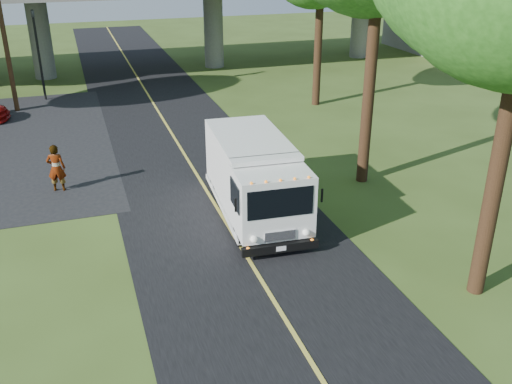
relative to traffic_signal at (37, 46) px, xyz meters
name	(u,v)px	position (x,y,z in m)	size (l,w,h in m)	color
ground	(306,355)	(6.00, -26.00, -3.20)	(120.00, 120.00, 0.00)	#384D1B
road	(206,190)	(6.00, -16.00, -3.19)	(7.00, 90.00, 0.02)	black
lane_line	(206,189)	(6.00, -16.00, -3.17)	(0.12, 90.00, 0.01)	gold
overpass	(128,6)	(6.00, 6.00, 1.36)	(54.00, 10.00, 7.30)	slate
traffic_signal	(37,46)	(0.00, 0.00, 0.00)	(0.18, 0.22, 5.20)	black
utility_pole	(3,27)	(-1.50, -2.00, 1.40)	(1.60, 0.26, 9.00)	#472D19
step_van	(254,176)	(7.14, -18.55, -1.73)	(2.76, 6.58, 2.71)	white
pedestrian	(56,168)	(0.61, -14.26, -2.26)	(0.68, 0.45, 1.87)	gray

